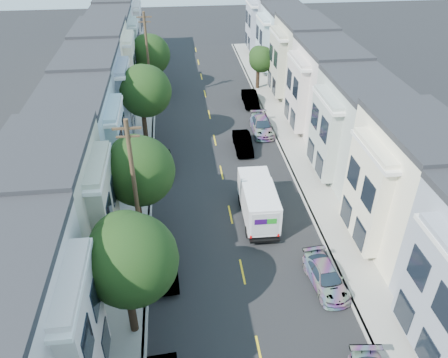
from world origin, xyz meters
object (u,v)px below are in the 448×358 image
object	(u,v)px
tree_e	(149,55)
utility_pole_near	(136,195)
parked_left_c	(165,265)
parked_right_d	(250,99)
tree_b	(129,261)
fedex_truck	(258,201)
lead_sedan	(243,143)
parked_left_d	(164,163)
parked_right_b	(326,277)
tree_d	(144,91)
parked_right_c	(262,126)
utility_pole_far	(148,59)
tree_far_r	(261,60)
tree_c	(138,171)

from	to	relation	value
tree_e	utility_pole_near	xyz separation A→B (m)	(0.00, -29.24, 0.52)
parked_left_c	parked_right_d	distance (m)	27.53
tree_b	utility_pole_near	xyz separation A→B (m)	(0.00, 5.75, -0.10)
fedex_truck	lead_sedan	bearing A→B (deg)	88.20
parked_left_d	parked_left_c	bearing A→B (deg)	-94.99
fedex_truck	parked_left_c	size ratio (longest dim) A/B	1.36
tree_b	parked_right_b	bearing A→B (deg)	10.44
tree_d	utility_pole_near	size ratio (longest dim) A/B	0.79
fedex_truck	parked_right_c	size ratio (longest dim) A/B	1.25
utility_pole_near	fedex_truck	world-z (taller)	utility_pole_near
utility_pole_far	parked_left_d	distance (m)	15.59
fedex_truck	parked_left_d	xyz separation A→B (m)	(-6.84, 7.81, -0.98)
tree_far_r	utility_pole_far	world-z (taller)	utility_pole_far
tree_b	utility_pole_far	xyz separation A→B (m)	(0.00, 31.75, -0.10)
tree_d	parked_right_b	size ratio (longest dim) A/B	1.86
tree_far_r	utility_pole_far	bearing A→B (deg)	-167.68
lead_sedan	tree_b	bearing A→B (deg)	-113.74
tree_far_r	utility_pole_near	size ratio (longest dim) A/B	0.53
tree_b	parked_right_d	world-z (taller)	tree_b
fedex_truck	parked_right_d	distance (m)	21.10
tree_e	lead_sedan	world-z (taller)	tree_e
tree_d	tree_c	bearing A→B (deg)	-90.00
utility_pole_far	parked_left_d	bearing A→B (deg)	-84.62
utility_pole_far	parked_right_c	distance (m)	14.92
fedex_truck	parked_right_b	world-z (taller)	fedex_truck
lead_sedan	tree_far_r	bearing A→B (deg)	73.84
lead_sedan	parked_right_b	size ratio (longest dim) A/B	1.01
utility_pole_near	parked_right_b	world-z (taller)	utility_pole_near
lead_sedan	parked_right_d	bearing A→B (deg)	77.00
tree_c	tree_e	distance (m)	26.48
utility_pole_far	lead_sedan	world-z (taller)	utility_pole_far
tree_c	tree_b	bearing A→B (deg)	-90.00
tree_e	tree_c	bearing A→B (deg)	-90.00
tree_far_r	parked_left_d	world-z (taller)	tree_far_r
parked_right_b	parked_right_c	world-z (taller)	parked_right_c
tree_far_r	parked_right_d	xyz separation A→B (m)	(-1.99, -4.68, -2.95)
utility_pole_far	parked_right_c	world-z (taller)	utility_pole_far
parked_right_b	parked_right_d	xyz separation A→B (m)	(0.00, 27.88, 0.08)
tree_far_r	lead_sedan	bearing A→B (deg)	-106.48
lead_sedan	parked_right_b	distance (m)	17.71
parked_left_d	tree_far_r	bearing A→B (deg)	51.39
lead_sedan	parked_left_d	xyz separation A→B (m)	(-7.35, -2.72, -0.09)
fedex_truck	parked_left_c	bearing A→B (deg)	-143.62
tree_b	utility_pole_far	distance (m)	31.75
fedex_truck	parked_left_d	distance (m)	10.43
parked_right_c	tree_b	bearing A→B (deg)	-114.80
tree_far_r	fedex_truck	world-z (taller)	tree_far_r
tree_e	fedex_truck	size ratio (longest dim) A/B	1.17
tree_far_r	parked_left_d	bearing A→B (deg)	-123.62
parked_right_c	utility_pole_far	bearing A→B (deg)	143.06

